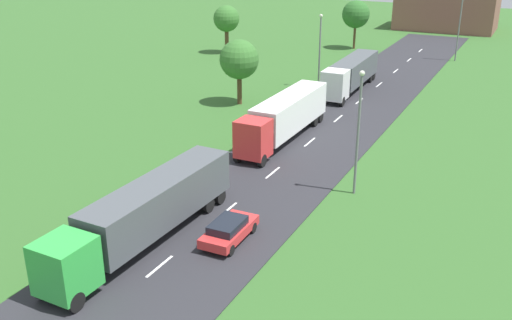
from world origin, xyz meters
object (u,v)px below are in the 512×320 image
object	(u,v)px
truck_lead	(146,211)
lamppost_second	(358,127)
tree_oak	(356,14)
truck_third	(351,73)
tree_pine	(239,60)
car_second	(229,230)
distant_building	(447,11)
lamppost_fourth	(459,25)
truck_second	(285,116)
lamppost_third	(320,47)
tree_birch	(226,19)

from	to	relation	value
truck_lead	lamppost_second	bearing A→B (deg)	53.97
lamppost_second	tree_oak	bearing A→B (deg)	107.64
truck_third	tree_pine	size ratio (longest dim) A/B	2.09
car_second	lamppost_second	world-z (taller)	lamppost_second
tree_pine	distant_building	bearing A→B (deg)	79.91
lamppost_fourth	distant_building	world-z (taller)	lamppost_fourth
truck_second	tree_pine	bearing A→B (deg)	137.08
lamppost_fourth	tree_pine	xyz separation A→B (m)	(-16.83, -32.26, -0.20)
tree_oak	truck_third	bearing A→B (deg)	-73.35
truck_second	lamppost_fourth	bearing A→B (deg)	78.67
lamppost_fourth	distant_building	size ratio (longest dim) A/B	0.51
tree_pine	lamppost_third	bearing A→B (deg)	63.96
car_second	tree_pine	distance (m)	29.18
lamppost_second	lamppost_fourth	world-z (taller)	lamppost_fourth
truck_third	lamppost_third	size ratio (longest dim) A/B	1.69
truck_lead	car_second	world-z (taller)	truck_lead
truck_third	tree_pine	xyz separation A→B (m)	(-8.77, -10.13, 2.58)
lamppost_second	tree_pine	xyz separation A→B (m)	(-17.55, 16.04, -0.14)
car_second	lamppost_third	bearing A→B (deg)	102.71
car_second	distant_building	bearing A→B (deg)	91.58
truck_lead	tree_oak	bearing A→B (deg)	96.76
tree_birch	lamppost_second	bearing A→B (deg)	-50.68
tree_pine	tree_birch	bearing A→B (deg)	122.04
truck_third	lamppost_fourth	world-z (taller)	lamppost_fourth
lamppost_second	tree_oak	world-z (taller)	lamppost_second
car_second	distant_building	world-z (taller)	distant_building
truck_second	tree_oak	xyz separation A→B (m)	(-7.29, 42.73, 2.98)
lamppost_third	lamppost_fourth	size ratio (longest dim) A/B	0.95
lamppost_second	distant_building	distance (m)	76.45
truck_lead	car_second	size ratio (longest dim) A/B	3.45
truck_third	lamppost_fourth	xyz separation A→B (m)	(8.06, 22.14, 2.78)
truck_lead	tree_pine	bearing A→B (deg)	107.59
lamppost_fourth	tree_birch	world-z (taller)	lamppost_fourth
car_second	tree_pine	world-z (taller)	tree_pine
lamppost_third	tree_birch	size ratio (longest dim) A/B	1.20
car_second	lamppost_second	size ratio (longest dim) A/B	0.50
tree_pine	distant_building	xyz separation A→B (m)	(10.69, 60.09, -1.41)
tree_oak	distant_building	xyz separation A→B (m)	(9.24, 25.48, -1.89)
tree_birch	tree_pine	size ratio (longest dim) A/B	1.03
lamppost_second	distant_building	bearing A→B (deg)	95.16
distant_building	tree_pine	bearing A→B (deg)	-100.09
lamppost_third	tree_birch	bearing A→B (deg)	146.51
truck_lead	truck_second	xyz separation A→B (m)	(-0.13, 19.86, 0.12)
truck_third	tree_pine	bearing A→B (deg)	-130.89
truck_third	car_second	xyz separation A→B (m)	(4.28, -35.93, -1.31)
lamppost_second	car_second	bearing A→B (deg)	-114.76
tree_pine	distant_building	world-z (taller)	tree_pine
truck_lead	truck_third	world-z (taller)	truck_third
lamppost_third	tree_pine	world-z (taller)	lamppost_third
truck_second	lamppost_third	distance (m)	18.80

